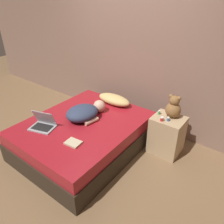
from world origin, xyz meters
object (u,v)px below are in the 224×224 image
laptop (43,124)px  bottle_red (162,119)px  pillow (114,100)px  person_lying (85,112)px  teddy_bear (173,108)px  bottle_green (159,112)px  book (73,143)px  bottle_blue (168,119)px

laptop → bottle_red: 1.62m
pillow → person_lying: person_lying is taller
teddy_bear → bottle_green: teddy_bear is taller
laptop → person_lying: bearing=44.6°
book → teddy_bear: bearing=57.2°
pillow → laptop: laptop is taller
laptop → book: 0.59m
person_lying → book: size_ratio=3.39×
bottle_green → bottle_red: (0.11, -0.14, -0.00)m
laptop → teddy_bear: (1.36, 1.17, 0.19)m
bottle_red → book: size_ratio=0.30×
laptop → bottle_blue: bearing=19.9°
person_lying → laptop: size_ratio=1.80×
pillow → teddy_bear: size_ratio=1.80×
teddy_bear → bottle_blue: bearing=-89.3°
person_lying → bottle_green: (0.89, 0.59, 0.03)m
person_lying → bottle_blue: person_lying is taller
bottle_green → bottle_red: same height
book → bottle_green: bearing=62.6°
laptop → book: size_ratio=1.88×
book → laptop: bearing=178.8°
bottle_green → bottle_red: 0.18m
laptop → bottle_red: laptop is taller
teddy_bear → laptop: bearing=-139.2°
person_lying → bottle_red: (1.00, 0.45, 0.03)m
pillow → bottle_blue: 1.01m
pillow → laptop: size_ratio=1.54×
person_lying → teddy_bear: bearing=40.7°
person_lying → laptop: bearing=-108.4°
laptop → teddy_bear: bearing=23.6°
bottle_blue → laptop: bearing=-142.8°
book → bottle_red: bearing=54.8°
bottle_green → bottle_blue: size_ratio=1.05×
laptop → book: laptop is taller
bottle_blue → book: bottle_blue is taller
bottle_red → bottle_blue: bottle_red is taller
pillow → bottle_blue: bottle_blue is taller
person_lying → bottle_blue: size_ratio=11.86×
teddy_bear → bottle_blue: (0.00, -0.14, -0.11)m
bottle_green → bottle_blue: (0.18, -0.09, -0.00)m
person_lying → book: 0.63m
teddy_bear → bottle_red: teddy_bear is taller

